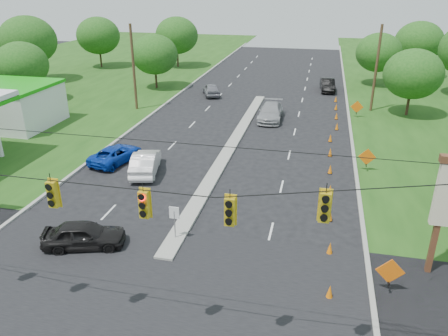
# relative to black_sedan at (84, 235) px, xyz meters

# --- Properties ---
(ground) EXTENTS (160.00, 160.00, 0.00)m
(ground) POSITION_rel_black_sedan_xyz_m (4.50, -4.33, -0.73)
(ground) COLOR black
(ground) RESTS_ON ground
(cross_street) EXTENTS (160.00, 14.00, 0.02)m
(cross_street) POSITION_rel_black_sedan_xyz_m (4.50, -4.33, -0.73)
(cross_street) COLOR black
(cross_street) RESTS_ON ground
(curb_left) EXTENTS (0.25, 110.00, 0.16)m
(curb_left) POSITION_rel_black_sedan_xyz_m (-5.60, 25.67, -0.73)
(curb_left) COLOR gray
(curb_left) RESTS_ON ground
(curb_right) EXTENTS (0.25, 110.00, 0.16)m
(curb_right) POSITION_rel_black_sedan_xyz_m (14.60, 25.67, -0.73)
(curb_right) COLOR gray
(curb_right) RESTS_ON ground
(median) EXTENTS (1.00, 34.00, 0.18)m
(median) POSITION_rel_black_sedan_xyz_m (4.50, 16.67, -0.73)
(median) COLOR gray
(median) RESTS_ON ground
(median_sign) EXTENTS (0.55, 0.06, 2.05)m
(median_sign) POSITION_rel_black_sedan_xyz_m (4.50, 1.67, 0.73)
(median_sign) COLOR gray
(median_sign) RESTS_ON ground
(signal_span) EXTENTS (25.60, 0.32, 9.00)m
(signal_span) POSITION_rel_black_sedan_xyz_m (4.45, -5.33, 4.24)
(signal_span) COLOR #422D1C
(signal_span) RESTS_ON ground
(utility_pole_far_left) EXTENTS (0.28, 0.28, 9.00)m
(utility_pole_far_left) POSITION_rel_black_sedan_xyz_m (-8.00, 25.67, 3.77)
(utility_pole_far_left) COLOR #422D1C
(utility_pole_far_left) RESTS_ON ground
(utility_pole_far_right) EXTENTS (0.28, 0.28, 9.00)m
(utility_pole_far_right) POSITION_rel_black_sedan_xyz_m (17.00, 30.67, 3.77)
(utility_pole_far_right) COLOR #422D1C
(utility_pole_far_right) RESTS_ON ground
(cone_0) EXTENTS (0.32, 0.32, 0.70)m
(cone_0) POSITION_rel_black_sedan_xyz_m (12.73, -1.33, -0.38)
(cone_0) COLOR orange
(cone_0) RESTS_ON ground
(cone_1) EXTENTS (0.32, 0.32, 0.70)m
(cone_1) POSITION_rel_black_sedan_xyz_m (12.73, 2.17, -0.38)
(cone_1) COLOR orange
(cone_1) RESTS_ON ground
(cone_2) EXTENTS (0.32, 0.32, 0.70)m
(cone_2) POSITION_rel_black_sedan_xyz_m (12.73, 5.67, -0.38)
(cone_2) COLOR orange
(cone_2) RESTS_ON ground
(cone_3) EXTENTS (0.32, 0.32, 0.70)m
(cone_3) POSITION_rel_black_sedan_xyz_m (12.73, 9.17, -0.38)
(cone_3) COLOR orange
(cone_3) RESTS_ON ground
(cone_4) EXTENTS (0.32, 0.32, 0.70)m
(cone_4) POSITION_rel_black_sedan_xyz_m (12.73, 12.67, -0.38)
(cone_4) COLOR orange
(cone_4) RESTS_ON ground
(cone_5) EXTENTS (0.32, 0.32, 0.70)m
(cone_5) POSITION_rel_black_sedan_xyz_m (12.73, 16.17, -0.38)
(cone_5) COLOR orange
(cone_5) RESTS_ON ground
(cone_6) EXTENTS (0.32, 0.32, 0.70)m
(cone_6) POSITION_rel_black_sedan_xyz_m (12.73, 19.67, -0.38)
(cone_6) COLOR orange
(cone_6) RESTS_ON ground
(cone_7) EXTENTS (0.32, 0.32, 0.70)m
(cone_7) POSITION_rel_black_sedan_xyz_m (13.33, 23.17, -0.38)
(cone_7) COLOR orange
(cone_7) RESTS_ON ground
(cone_8) EXTENTS (0.32, 0.32, 0.70)m
(cone_8) POSITION_rel_black_sedan_xyz_m (13.33, 26.67, -0.38)
(cone_8) COLOR orange
(cone_8) RESTS_ON ground
(cone_9) EXTENTS (0.32, 0.32, 0.70)m
(cone_9) POSITION_rel_black_sedan_xyz_m (13.33, 30.17, -0.38)
(cone_9) COLOR orange
(cone_9) RESTS_ON ground
(cone_10) EXTENTS (0.32, 0.32, 0.70)m
(cone_10) POSITION_rel_black_sedan_xyz_m (13.33, 33.67, -0.38)
(cone_10) COLOR orange
(cone_10) RESTS_ON ground
(work_sign_0) EXTENTS (1.27, 0.58, 1.37)m
(work_sign_0) POSITION_rel_black_sedan_xyz_m (15.30, -0.33, 0.36)
(work_sign_0) COLOR black
(work_sign_0) RESTS_ON ground
(work_sign_1) EXTENTS (1.27, 0.58, 1.37)m
(work_sign_1) POSITION_rel_black_sedan_xyz_m (15.30, 13.67, 0.36)
(work_sign_1) COLOR black
(work_sign_1) RESTS_ON ground
(work_sign_2) EXTENTS (1.27, 0.58, 1.37)m
(work_sign_2) POSITION_rel_black_sedan_xyz_m (15.30, 27.67, 0.36)
(work_sign_2) COLOR black
(work_sign_2) RESTS_ON ground
(tree_2) EXTENTS (5.88, 5.88, 6.86)m
(tree_2) POSITION_rel_black_sedan_xyz_m (-21.50, 25.67, 3.60)
(tree_2) COLOR black
(tree_2) RESTS_ON ground
(tree_3) EXTENTS (7.56, 7.56, 8.82)m
(tree_3) POSITION_rel_black_sedan_xyz_m (-27.50, 35.67, 4.85)
(tree_3) COLOR black
(tree_3) RESTS_ON ground
(tree_4) EXTENTS (6.72, 6.72, 7.84)m
(tree_4) POSITION_rel_black_sedan_xyz_m (-23.50, 47.67, 4.23)
(tree_4) COLOR black
(tree_4) RESTS_ON ground
(tree_5) EXTENTS (5.88, 5.88, 6.86)m
(tree_5) POSITION_rel_black_sedan_xyz_m (-9.50, 35.67, 3.60)
(tree_5) COLOR black
(tree_5) RESTS_ON ground
(tree_6) EXTENTS (6.72, 6.72, 7.84)m
(tree_6) POSITION_rel_black_sedan_xyz_m (-11.50, 50.67, 4.23)
(tree_6) COLOR black
(tree_6) RESTS_ON ground
(tree_9) EXTENTS (5.88, 5.88, 6.86)m
(tree_9) POSITION_rel_black_sedan_xyz_m (20.50, 29.67, 3.60)
(tree_9) COLOR black
(tree_9) RESTS_ON ground
(tree_11) EXTENTS (6.72, 6.72, 7.84)m
(tree_11) POSITION_rel_black_sedan_xyz_m (24.50, 50.67, 4.23)
(tree_11) COLOR black
(tree_11) RESTS_ON ground
(tree_12) EXTENTS (5.88, 5.88, 6.86)m
(tree_12) POSITION_rel_black_sedan_xyz_m (18.50, 43.67, 3.60)
(tree_12) COLOR black
(tree_12) RESTS_ON ground
(black_sedan) EXTENTS (4.61, 2.91, 1.46)m
(black_sedan) POSITION_rel_black_sedan_xyz_m (0.00, 0.00, 0.00)
(black_sedan) COLOR black
(black_sedan) RESTS_ON ground
(white_sedan) EXTENTS (2.79, 5.15, 1.61)m
(white_sedan) POSITION_rel_black_sedan_xyz_m (-0.53, 9.88, 0.07)
(white_sedan) COLOR white
(white_sedan) RESTS_ON ground
(blue_pickup) EXTENTS (3.23, 5.13, 1.32)m
(blue_pickup) POSITION_rel_black_sedan_xyz_m (-3.57, 11.24, -0.07)
(blue_pickup) COLOR #0B35AD
(blue_pickup) RESTS_ON ground
(silver_car_far) EXTENTS (2.37, 5.63, 1.62)m
(silver_car_far) POSITION_rel_black_sedan_xyz_m (6.78, 25.02, 0.08)
(silver_car_far) COLOR #9E9FA3
(silver_car_far) RESTS_ON ground
(silver_car_oncoming) EXTENTS (3.29, 4.74, 1.50)m
(silver_car_oncoming) POSITION_rel_black_sedan_xyz_m (-1.58, 33.48, 0.02)
(silver_car_oncoming) COLOR gray
(silver_car_oncoming) RESTS_ON ground
(dark_car_receding) EXTENTS (2.06, 4.88, 1.57)m
(dark_car_receding) POSITION_rel_black_sedan_xyz_m (12.31, 38.94, 0.05)
(dark_car_receding) COLOR black
(dark_car_receding) RESTS_ON ground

